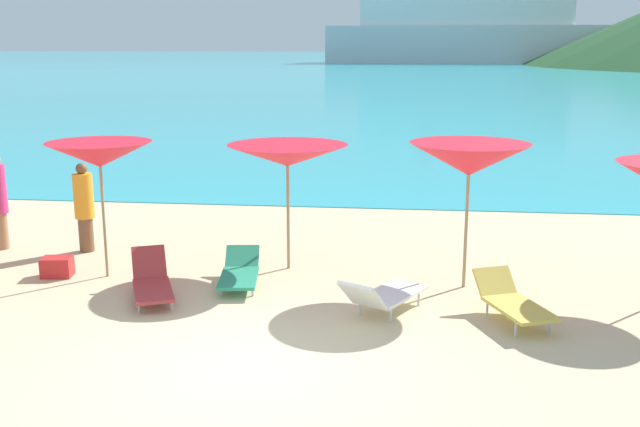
{
  "coord_description": "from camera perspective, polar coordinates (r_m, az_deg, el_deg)",
  "views": [
    {
      "loc": [
        1.87,
        -8.31,
        3.9
      ],
      "look_at": [
        0.51,
        3.35,
        1.2
      ],
      "focal_mm": 41.2,
      "sensor_mm": 36.0,
      "label": 1
    }
  ],
  "objects": [
    {
      "name": "cruise_ship",
      "position": [
        169.96,
        11.14,
        14.2
      ],
      "size": [
        60.88,
        12.94,
        21.77
      ],
      "rotation": [
        0.0,
        0.0,
        -0.04
      ],
      "color": "silver",
      "rests_on": "ocean_water"
    },
    {
      "name": "beachgoer_0",
      "position": [
        14.74,
        -17.85,
        0.6
      ],
      "size": [
        0.37,
        0.37,
        1.73
      ],
      "rotation": [
        0.0,
        0.0,
        2.48
      ],
      "color": "brown",
      "rests_on": "ground_plane"
    },
    {
      "name": "umbrella_3",
      "position": [
        11.92,
        11.52,
        4.13
      ],
      "size": [
        2.1,
        2.1,
        2.39
      ],
      "color": "#9E7F59",
      "rests_on": "ground_plane"
    },
    {
      "name": "lounge_chair_3",
      "position": [
        12.29,
        -6.26,
        -4.53
      ],
      "size": [
        0.79,
        1.62,
        0.49
      ],
      "rotation": [
        0.0,
        0.0,
        0.13
      ],
      "color": "#268C66",
      "rests_on": "ground_plane"
    },
    {
      "name": "lounge_chair_1",
      "position": [
        10.91,
        4.9,
        -6.3
      ],
      "size": [
        1.32,
        1.75,
        0.69
      ],
      "rotation": [
        0.0,
        0.0,
        2.64
      ],
      "color": "white",
      "rests_on": "ground_plane"
    },
    {
      "name": "ocean_water",
      "position": [
        237.54,
        6.32,
        11.93
      ],
      "size": [
        650.0,
        440.0,
        0.02
      ],
      "primitive_type": "cube",
      "color": "#2DADBC",
      "rests_on": "ground_plane"
    },
    {
      "name": "lounge_chair_5",
      "position": [
        10.99,
        14.72,
        -6.59
      ],
      "size": [
        1.12,
        1.59,
        0.62
      ],
      "rotation": [
        0.0,
        0.0,
        0.4
      ],
      "color": "#D8BF4C",
      "rests_on": "ground_plane"
    },
    {
      "name": "umbrella_2",
      "position": [
        12.74,
        -2.54,
        4.52
      ],
      "size": [
        2.16,
        2.16,
        2.23
      ],
      "color": "#9E7F59",
      "rests_on": "ground_plane"
    },
    {
      "name": "umbrella_1",
      "position": [
        12.79,
        -16.76,
        4.39
      ],
      "size": [
        1.94,
        1.94,
        2.33
      ],
      "color": "#9E7F59",
      "rests_on": "ground_plane"
    },
    {
      "name": "cooler_box",
      "position": [
        13.45,
        -19.74,
        -3.93
      ],
      "size": [
        0.55,
        0.43,
        0.34
      ],
      "primitive_type": "cube",
      "rotation": [
        0.0,
        0.0,
        0.16
      ],
      "color": "red",
      "rests_on": "ground_plane"
    },
    {
      "name": "ground_plane",
      "position": [
        18.84,
        0.79,
        0.54
      ],
      "size": [
        50.0,
        100.0,
        0.3
      ],
      "primitive_type": "cube",
      "color": "beige"
    },
    {
      "name": "lounge_chair_0",
      "position": [
        11.88,
        -12.94,
        -5.16
      ],
      "size": [
        1.13,
        1.68,
        0.67
      ],
      "rotation": [
        0.0,
        0.0,
        0.4
      ],
      "color": "#A53333",
      "rests_on": "ground_plane"
    }
  ]
}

